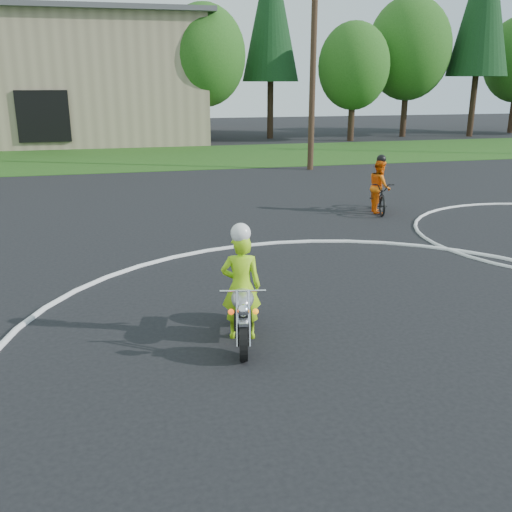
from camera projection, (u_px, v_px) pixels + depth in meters
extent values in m
plane|color=black|center=(486.00, 456.00, 6.44)|extent=(120.00, 120.00, 0.00)
cube|color=#1E4714|center=(189.00, 157.00, 31.52)|extent=(120.00, 10.00, 0.02)
torus|color=silver|center=(373.00, 342.00, 9.23)|extent=(12.12, 12.12, 0.12)
cylinder|color=black|center=(243.00, 342.00, 8.59)|extent=(0.23, 0.61, 0.60)
cylinder|color=black|center=(242.00, 306.00, 9.92)|extent=(0.23, 0.61, 0.60)
cube|color=black|center=(243.00, 316.00, 9.27)|extent=(0.38, 0.59, 0.30)
ellipsoid|color=silver|center=(243.00, 298.00, 8.97)|extent=(0.48, 0.70, 0.28)
cube|color=black|center=(242.00, 290.00, 9.46)|extent=(0.37, 0.64, 0.10)
cylinder|color=#BBBBC1|center=(237.00, 318.00, 8.56)|extent=(0.11, 0.36, 0.80)
cylinder|color=white|center=(249.00, 318.00, 8.56)|extent=(0.11, 0.36, 0.80)
cube|color=white|center=(243.00, 323.00, 8.47)|extent=(0.18, 0.24, 0.05)
cylinder|color=white|center=(243.00, 291.00, 8.61)|extent=(0.69, 0.17, 0.04)
sphere|color=white|center=(243.00, 310.00, 8.33)|extent=(0.18, 0.18, 0.18)
sphere|color=#FF4A0C|center=(231.00, 312.00, 8.35)|extent=(0.09, 0.09, 0.09)
sphere|color=orange|center=(256.00, 311.00, 8.36)|extent=(0.09, 0.09, 0.09)
cylinder|color=white|center=(252.00, 312.00, 9.69)|extent=(0.23, 0.80, 0.08)
imported|color=#A3E718|center=(241.00, 287.00, 9.18)|extent=(0.71, 0.54, 1.77)
sphere|color=white|center=(241.00, 233.00, 8.86)|extent=(0.32, 0.32, 0.32)
imported|color=black|center=(379.00, 197.00, 18.19)|extent=(1.09, 2.02, 1.01)
imported|color=orange|center=(380.00, 186.00, 18.09)|extent=(0.80, 0.94, 1.68)
sphere|color=black|center=(381.00, 159.00, 17.84)|extent=(0.29, 0.29, 0.29)
cube|color=black|center=(43.00, 116.00, 33.70)|extent=(3.00, 0.16, 3.00)
cylinder|color=#382619|center=(206.00, 118.00, 37.99)|extent=(0.44, 0.44, 3.24)
ellipsoid|color=#1E5116|center=(204.00, 55.00, 36.82)|extent=(5.40, 5.40, 6.48)
cylinder|color=#382619|center=(270.00, 110.00, 40.86)|extent=(0.44, 0.44, 3.96)
cone|color=black|center=(271.00, 10.00, 38.89)|extent=(3.96, 3.96, 9.35)
cylinder|color=#382619|center=(351.00, 120.00, 39.34)|extent=(0.44, 0.44, 2.88)
ellipsoid|color=#1E5116|center=(354.00, 66.00, 38.30)|extent=(4.80, 4.80, 5.76)
cylinder|color=#382619|center=(404.00, 112.00, 42.20)|extent=(0.44, 0.44, 3.60)
ellipsoid|color=#1E5116|center=(409.00, 49.00, 40.90)|extent=(6.00, 6.00, 7.20)
cylinder|color=#382619|center=(472.00, 107.00, 42.28)|extent=(0.44, 0.44, 4.32)
cone|color=black|center=(484.00, 0.00, 40.13)|extent=(4.32, 4.32, 10.20)
cylinder|color=#382619|center=(512.00, 112.00, 45.41)|extent=(0.44, 0.44, 3.24)
cylinder|color=#382619|center=(144.00, 121.00, 38.08)|extent=(0.44, 0.44, 2.88)
ellipsoid|color=#1E5116|center=(141.00, 66.00, 37.04)|extent=(4.80, 4.80, 5.76)
cylinder|color=#473321|center=(313.00, 58.00, 25.58)|extent=(0.28, 0.28, 10.00)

